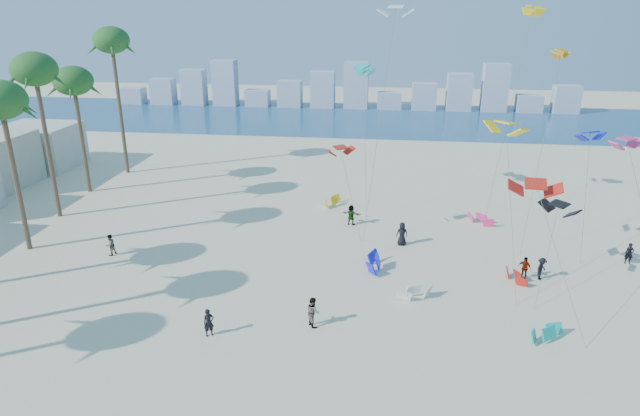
# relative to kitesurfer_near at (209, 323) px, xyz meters

# --- Properties ---
(ground) EXTENTS (220.00, 220.00, 0.00)m
(ground) POSITION_rel_kitesurfer_near_xyz_m (2.25, -5.97, -0.85)
(ground) COLOR beige
(ground) RESTS_ON ground
(ocean) EXTENTS (220.00, 220.00, 0.00)m
(ocean) POSITION_rel_kitesurfer_near_xyz_m (2.25, 66.03, -0.85)
(ocean) COLOR navy
(ocean) RESTS_ON ground
(kitesurfer_near) EXTENTS (0.74, 0.68, 1.70)m
(kitesurfer_near) POSITION_rel_kitesurfer_near_xyz_m (0.00, 0.00, 0.00)
(kitesurfer_near) COLOR black
(kitesurfer_near) RESTS_ON ground
(kitesurfer_mid) EXTENTS (1.08, 1.14, 1.86)m
(kitesurfer_mid) POSITION_rel_kitesurfer_near_xyz_m (5.84, 1.85, 0.08)
(kitesurfer_mid) COLOR gray
(kitesurfer_mid) RESTS_ON ground
(kitesurfers_far) EXTENTS (39.75, 9.66, 1.91)m
(kitesurfers_far) POSITION_rel_kitesurfer_near_xyz_m (10.46, 13.26, 0.02)
(kitesurfers_far) COLOR black
(kitesurfers_far) RESTS_ON ground
(grounded_kites) EXTENTS (16.84, 23.61, 0.97)m
(grounded_kites) POSITION_rel_kitesurfer_near_xyz_m (13.10, 11.69, -0.43)
(grounded_kites) COLOR silver
(grounded_kites) RESTS_ON ground
(flying_kites) EXTENTS (22.72, 26.57, 18.59)m
(flying_kites) POSITION_rel_kitesurfer_near_xyz_m (17.12, 16.34, 11.12)
(flying_kites) COLOR red
(flying_kites) RESTS_ON ground
(distant_skyline) EXTENTS (85.00, 3.00, 8.40)m
(distant_skyline) POSITION_rel_kitesurfer_near_xyz_m (1.06, 76.03, 2.24)
(distant_skyline) COLOR #9EADBF
(distant_skyline) RESTS_ON ground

